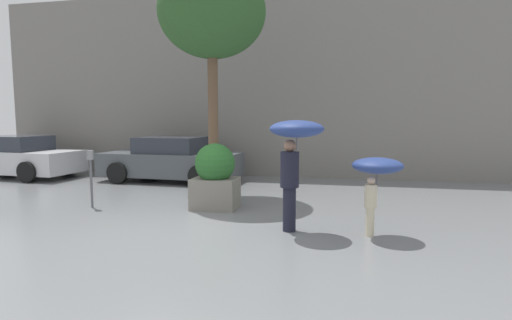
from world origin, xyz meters
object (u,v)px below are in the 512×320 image
Objects in this scene: person_adult at (294,146)px; parked_car_near at (171,161)px; person_child at (376,171)px; street_tree at (212,14)px; parked_car_far at (16,158)px; planter_box at (215,176)px; parking_meter at (91,166)px.

person_adult is 6.44m from parked_car_near.
person_adult is 1.46× the size of person_child.
street_tree reaches higher than person_child.
parked_car_far reaches higher than person_child.
person_child is at bearing -126.96° from parked_car_near.
parked_car_near is at bearing 147.34° from person_child.
street_tree is at bearing 109.06° from planter_box.
street_tree is (7.35, -1.92, 3.71)m from parked_car_far.
person_adult reaches higher than planter_box.
planter_box is 2.43m from person_adult.
person_child reaches higher than parking_meter.
planter_box is 1.08× the size of person_child.
street_tree is at bearing 163.88° from person_adult.
parking_meter is at bearing -179.26° from parked_car_near.
street_tree is at bearing -133.06° from parked_car_near.
parked_car_near and parked_car_far have the same top height.
parked_car_near is 4.74m from street_tree.
planter_box is 0.33× the size of parked_car_near.
planter_box reaches higher than person_child.
planter_box is 2.66m from parking_meter.
person_adult is 1.37m from person_child.
planter_box is 3.84m from street_tree.
person_adult is at bearing -134.71° from parked_car_near.
planter_box is at bearing 163.46° from person_child.
parking_meter is (-4.44, 0.97, -0.57)m from person_adult.
parked_car_far is (-10.90, 4.51, -0.45)m from person_child.
planter_box is at bearing -140.34° from parked_car_near.
parking_meter is at bearing -143.35° from street_tree.
person_adult is at bearing -111.52° from parked_car_far.
parked_car_near is 3.44× the size of parking_meter.
person_adult is 4.58m from parking_meter.
parking_meter is (-5.76, 0.95, -0.18)m from person_child.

